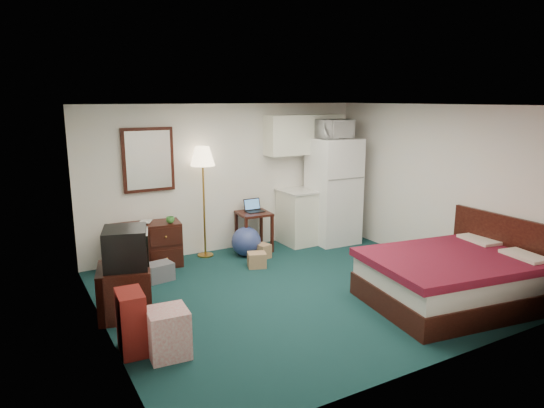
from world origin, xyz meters
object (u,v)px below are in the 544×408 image
desk (254,231)px  tv_stand (125,291)px  dresser (147,245)px  bed (450,280)px  fridge (333,191)px  floor_lamp (204,202)px  suitcase (131,322)px  kitchen_counter (305,217)px

desk → tv_stand: (-2.54, -1.52, -0.03)m
dresser → bed: bearing=-40.5°
fridge → bed: bearing=-94.3°
floor_lamp → bed: bearing=-59.2°
desk → suitcase: bearing=-132.5°
dresser → suitcase: (-0.85, -2.52, -0.02)m
floor_lamp → desk: bearing=-8.0°
desk → fridge: (1.50, -0.23, 0.61)m
desk → fridge: size_ratio=0.36×
bed → fridge: bearing=91.4°
floor_lamp → desk: floor_lamp is taller
floor_lamp → desk: (0.86, -0.12, -0.58)m
floor_lamp → bed: floor_lamp is taller
kitchen_counter → fridge: size_ratio=0.50×
tv_stand → bed: bearing=-11.1°
kitchen_counter → fridge: fridge is taller
dresser → desk: dresser is taller
desk → bed: size_ratio=0.34×
bed → floor_lamp: bearing=129.0°
kitchen_counter → suitcase: (-3.74, -2.45, -0.14)m
dresser → desk: bearing=5.7°
floor_lamp → desk: 1.04m
kitchen_counter → tv_stand: bearing=-158.2°
dresser → kitchen_counter: bearing=5.9°
dresser → tv_stand: dresser is taller
bed → tv_stand: bed is taller
bed → kitchen_counter: bearing=100.0°
dresser → fridge: size_ratio=0.54×
fridge → suitcase: bearing=-149.3°
fridge → tv_stand: fridge is taller
kitchen_counter → suitcase: bearing=-147.7°
dresser → desk: size_ratio=1.52×
kitchen_counter → bed: bearing=-89.1°
dresser → fridge: bearing=2.5°
dresser → kitchen_counter: (2.89, -0.07, 0.13)m
kitchen_counter → fridge: (0.46, -0.21, 0.47)m
floor_lamp → suitcase: bearing=-125.4°
desk → tv_stand: desk is taller
dresser → tv_stand: size_ratio=1.54×
desk → fridge: 1.64m
bed → tv_stand: size_ratio=2.98×
desk → floor_lamp: bearing=177.0°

